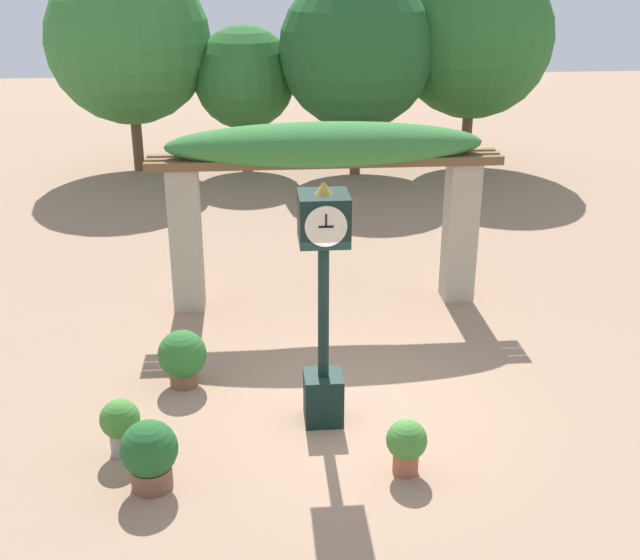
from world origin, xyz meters
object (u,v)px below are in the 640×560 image
at_px(pedestal_clock, 324,297).
at_px(potted_plant_near_left, 182,357).
at_px(potted_plant_near_right, 406,444).
at_px(potted_plant_far_right, 150,454).
at_px(potted_plant_far_left, 120,423).

height_order(pedestal_clock, potted_plant_near_left, pedestal_clock).
height_order(potted_plant_near_right, potted_plant_far_right, potted_plant_far_right).
relative_size(pedestal_clock, potted_plant_near_left, 3.90).
bearing_deg(potted_plant_far_left, potted_plant_near_left, 68.80).
height_order(potted_plant_near_left, potted_plant_far_right, potted_plant_far_right).
distance_m(potted_plant_near_left, potted_plant_far_right, 2.25).
bearing_deg(potted_plant_far_right, potted_plant_far_left, 121.26).
bearing_deg(pedestal_clock, potted_plant_near_left, 150.27).
distance_m(potted_plant_near_left, potted_plant_far_left, 1.67).
distance_m(pedestal_clock, potted_plant_far_right, 2.66).
bearing_deg(pedestal_clock, potted_plant_far_right, -149.10).
height_order(pedestal_clock, potted_plant_far_left, pedestal_clock).
bearing_deg(potted_plant_far_left, pedestal_clock, 12.03).
height_order(potted_plant_near_left, potted_plant_far_left, potted_plant_near_left).
xyz_separation_m(potted_plant_near_right, potted_plant_far_left, (-3.27, 0.65, 0.03)).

